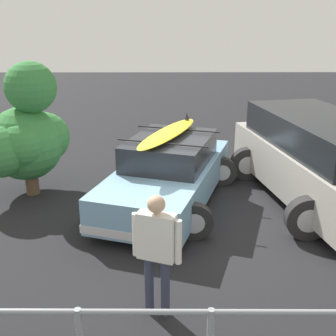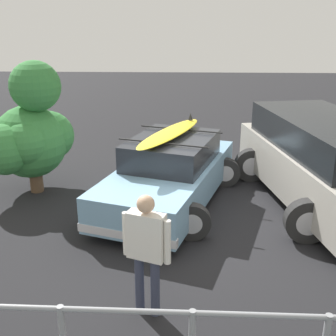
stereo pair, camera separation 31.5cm
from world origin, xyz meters
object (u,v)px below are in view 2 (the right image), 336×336
Objects in this scene: person_bystander at (146,245)px; suv_car at (322,161)px; sedan_car at (170,173)px; bush_near_left at (31,137)px.

suv_car is at bearing -132.14° from person_bystander.
person_bystander reaches higher than sedan_car.
suv_car reaches higher than sedan_car.
bush_near_left reaches higher than suv_car.
sedan_car is 2.97m from bush_near_left.
person_bystander is at bearing 47.86° from suv_car.
bush_near_left is (2.87, -0.51, 0.56)m from sedan_car.
sedan_car is at bearing 1.08° from suv_car.
suv_car is 4.60m from person_bystander.
suv_car is 5.82m from bush_near_left.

